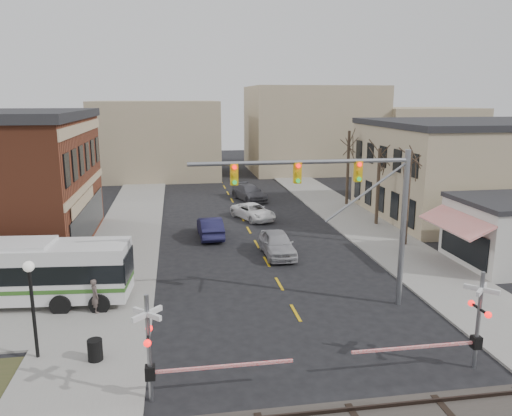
{
  "coord_description": "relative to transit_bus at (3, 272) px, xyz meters",
  "views": [
    {
      "loc": [
        -5.62,
        -20.42,
        10.48
      ],
      "look_at": [
        -0.62,
        10.53,
        3.5
      ],
      "focal_mm": 35.0,
      "sensor_mm": 36.0,
      "label": 1
    }
  ],
  "objects": [
    {
      "name": "ground",
      "position": [
        14.44,
        -5.24,
        -1.82
      ],
      "size": [
        160.0,
        160.0,
        0.0
      ],
      "primitive_type": "plane",
      "color": "black",
      "rests_on": "ground"
    },
    {
      "name": "sidewalk_west",
      "position": [
        4.94,
        14.76,
        -1.76
      ],
      "size": [
        5.0,
        60.0,
        0.12
      ],
      "primitive_type": "cube",
      "color": "gray",
      "rests_on": "ground"
    },
    {
      "name": "sidewalk_east",
      "position": [
        23.94,
        14.76,
        -1.76
      ],
      "size": [
        5.0,
        60.0,
        0.12
      ],
      "primitive_type": "cube",
      "color": "gray",
      "rests_on": "ground"
    },
    {
      "name": "tan_building",
      "position": [
        36.44,
        14.76,
        2.44
      ],
      "size": [
        20.3,
        15.3,
        8.5
      ],
      "color": "tan",
      "rests_on": "ground"
    },
    {
      "name": "tree_east_a",
      "position": [
        24.94,
        6.76,
        1.67
      ],
      "size": [
        0.28,
        0.28,
        6.75
      ],
      "color": "#382B21",
      "rests_on": "sidewalk_east"
    },
    {
      "name": "tree_east_b",
      "position": [
        25.24,
        12.76,
        1.45
      ],
      "size": [
        0.28,
        0.28,
        6.3
      ],
      "color": "#382B21",
      "rests_on": "sidewalk_east"
    },
    {
      "name": "tree_east_c",
      "position": [
        25.44,
        20.76,
        1.9
      ],
      "size": [
        0.28,
        0.28,
        7.2
      ],
      "color": "#382B21",
      "rests_on": "sidewalk_east"
    },
    {
      "name": "transit_bus",
      "position": [
        0.0,
        0.0,
        0.0
      ],
      "size": [
        12.71,
        3.82,
        3.22
      ],
      "color": "silver",
      "rests_on": "ground"
    },
    {
      "name": "traffic_signal_mast",
      "position": [
        17.04,
        -2.98,
        3.96
      ],
      "size": [
        10.78,
        0.3,
        8.0
      ],
      "color": "gray",
      "rests_on": "ground"
    },
    {
      "name": "rr_crossing_west",
      "position": [
        8.1,
        -9.56,
        0.15
      ],
      "size": [
        5.6,
        1.36,
        4.0
      ],
      "color": "gray",
      "rests_on": "ground"
    },
    {
      "name": "rr_crossing_east",
      "position": [
        19.77,
        -9.34,
        0.15
      ],
      "size": [
        5.6,
        1.36,
        4.0
      ],
      "color": "gray",
      "rests_on": "ground"
    },
    {
      "name": "street_lamp",
      "position": [
        2.98,
        -5.93,
        1.25
      ],
      "size": [
        0.44,
        0.44,
        4.1
      ],
      "color": "black",
      "rests_on": "sidewalk_west"
    },
    {
      "name": "trash_bin",
      "position": [
        5.35,
        -6.55,
        -1.26
      ],
      "size": [
        0.6,
        0.6,
        0.87
      ],
      "primitive_type": "cylinder",
      "color": "black",
      "rests_on": "sidewalk_west"
    },
    {
      "name": "car_a",
      "position": [
        15.39,
        5.98,
        -0.99
      ],
      "size": [
        2.01,
        4.89,
        1.66
      ],
      "primitive_type": "imported",
      "rotation": [
        0.0,
        0.0,
        0.01
      ],
      "color": "#9D9DA1",
      "rests_on": "ground"
    },
    {
      "name": "car_b",
      "position": [
        11.23,
        11.18,
        -1.03
      ],
      "size": [
        1.87,
        4.89,
        1.59
      ],
      "primitive_type": "imported",
      "rotation": [
        0.0,
        0.0,
        3.18
      ],
      "color": "#171638",
      "rests_on": "ground"
    },
    {
      "name": "car_c",
      "position": [
        15.37,
        16.38,
        -1.14
      ],
      "size": [
        3.94,
        5.39,
        1.36
      ],
      "primitive_type": "imported",
      "rotation": [
        0.0,
        0.0,
        0.39
      ],
      "color": "white",
      "rests_on": "ground"
    },
    {
      "name": "car_d",
      "position": [
        16.25,
        24.69,
        -1.03
      ],
      "size": [
        3.72,
        5.86,
        1.58
      ],
      "primitive_type": "imported",
      "rotation": [
        0.0,
        0.0,
        0.3
      ],
      "color": "#49484E",
      "rests_on": "ground"
    },
    {
      "name": "pedestrian_near",
      "position": [
        4.68,
        -1.8,
        -0.84
      ],
      "size": [
        0.62,
        0.74,
        1.71
      ],
      "primitive_type": "imported",
      "rotation": [
        0.0,
        0.0,
        1.97
      ],
      "color": "#574A46",
      "rests_on": "sidewalk_west"
    },
    {
      "name": "pedestrian_far",
      "position": [
        3.56,
        2.18,
        -0.78
      ],
      "size": [
        1.08,
        1.13,
        1.84
      ],
      "primitive_type": "imported",
      "rotation": [
        0.0,
        0.0,
        0.97
      ],
      "color": "#353F5D",
      "rests_on": "sidewalk_west"
    }
  ]
}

